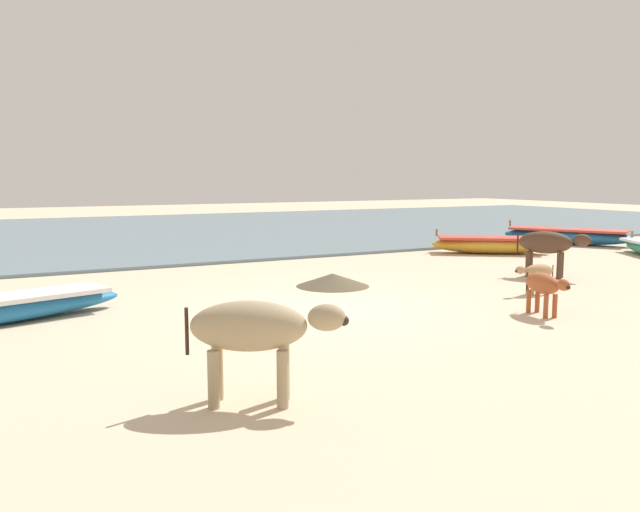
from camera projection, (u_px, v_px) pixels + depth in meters
ground at (327, 310)px, 10.46m from camera, size 80.00×80.00×0.00m
sea_water at (127, 232)px, 24.48m from camera, size 60.00×20.00×0.08m
fishing_boat_3 at (491, 244)px, 18.08m from camera, size 3.31×2.75×0.68m
fishing_boat_4 at (567, 236)px, 20.56m from camera, size 2.92×4.03×0.71m
cow_adult_dark at (548, 244)px, 13.74m from camera, size 1.08×1.42×1.00m
calf_near_rust at (544, 285)px, 9.95m from camera, size 0.43×1.03×0.68m
calf_far_tan at (537, 272)px, 11.79m from camera, size 0.88×0.32×0.57m
cow_second_adult_dun at (255, 330)px, 6.05m from camera, size 1.47×0.99×1.01m
debris_pile_0 at (333, 280)px, 12.69m from camera, size 2.00×2.00×0.26m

